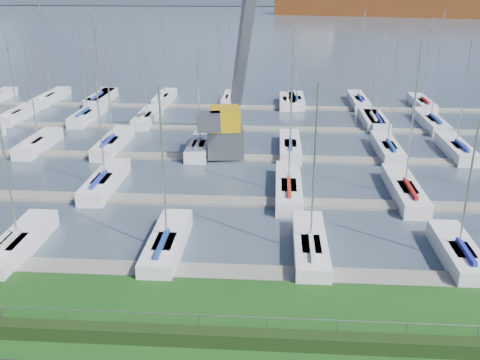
{
  "coord_description": "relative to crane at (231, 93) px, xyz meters",
  "views": [
    {
      "loc": [
        2.11,
        -19.6,
        15.06
      ],
      "look_at": [
        0.0,
        12.0,
        3.0
      ],
      "focal_mm": 40.0,
      "sensor_mm": 36.0,
      "label": 1
    }
  ],
  "objects": [
    {
      "name": "crane",
      "position": [
        0.0,
        0.0,
        0.0
      ],
      "size": [
        6.3,
        13.22,
        22.35
      ],
      "rotation": [
        0.0,
        0.0,
        0.13
      ],
      "color": "slate",
      "rests_on": "water"
    },
    {
      "name": "cargo_ship_mid",
      "position": [
        54.47,
        190.0,
        -1.89
      ],
      "size": [
        112.46,
        45.05,
        21.5
      ],
      "rotation": [
        0.0,
        0.0,
        -0.25
      ],
      "color": "brown",
      "rests_on": "water"
    },
    {
      "name": "hedge",
      "position": [
        1.86,
        -28.11,
        -4.98
      ],
      "size": [
        80.0,
        0.7,
        0.7
      ],
      "primitive_type": "cube",
      "color": "black",
      "rests_on": "grass"
    },
    {
      "name": "water",
      "position": [
        1.86,
        232.29,
        -5.73
      ],
      "size": [
        800.0,
        540.0,
        0.2
      ],
      "primitive_type": "cube",
      "color": "#404E5E"
    },
    {
      "name": "sailboat_fleet",
      "position": [
        -0.13,
        1.9,
        -0.11
      ],
      "size": [
        75.95,
        49.81,
        12.52
      ],
      "color": "silver",
      "rests_on": "water"
    },
    {
      "name": "fence",
      "position": [
        1.86,
        -27.71,
        -4.13
      ],
      "size": [
        80.0,
        0.04,
        0.04
      ],
      "primitive_type": "cylinder",
      "rotation": [
        0.0,
        1.57,
        0.0
      ],
      "color": "gray",
      "rests_on": "grass"
    },
    {
      "name": "docks",
      "position": [
        1.86,
        -1.71,
        -5.55
      ],
      "size": [
        90.0,
        41.6,
        0.25
      ],
      "color": "gray",
      "rests_on": "water"
    }
  ]
}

